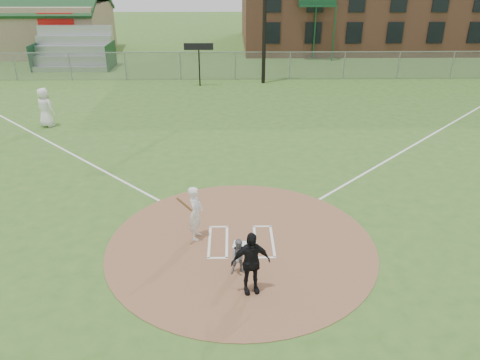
{
  "coord_description": "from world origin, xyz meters",
  "views": [
    {
      "loc": [
        -0.25,
        -12.4,
        8.16
      ],
      "look_at": [
        0.0,
        2.0,
        1.3
      ],
      "focal_mm": 35.0,
      "sensor_mm": 36.0,
      "label": 1
    }
  ],
  "objects_px": {
    "ondeck_player": "(45,107)",
    "batter_at_plate": "(196,213)",
    "home_plate": "(240,245)",
    "catcher": "(240,257)",
    "umpire": "(251,263)"
  },
  "relations": [
    {
      "from": "home_plate",
      "to": "batter_at_plate",
      "type": "relative_size",
      "value": 0.24
    },
    {
      "from": "ondeck_player",
      "to": "umpire",
      "type": "bearing_deg",
      "value": 152.93
    },
    {
      "from": "catcher",
      "to": "ondeck_player",
      "type": "height_order",
      "value": "ondeck_player"
    },
    {
      "from": "ondeck_player",
      "to": "batter_at_plate",
      "type": "xyz_separation_m",
      "value": [
        8.69,
        -11.2,
        -0.11
      ]
    },
    {
      "from": "ondeck_player",
      "to": "home_plate",
      "type": "bearing_deg",
      "value": 157.1
    },
    {
      "from": "umpire",
      "to": "batter_at_plate",
      "type": "height_order",
      "value": "umpire"
    },
    {
      "from": "catcher",
      "to": "batter_at_plate",
      "type": "height_order",
      "value": "batter_at_plate"
    },
    {
      "from": "catcher",
      "to": "umpire",
      "type": "distance_m",
      "value": 0.92
    },
    {
      "from": "umpire",
      "to": "batter_at_plate",
      "type": "relative_size",
      "value": 1.01
    },
    {
      "from": "catcher",
      "to": "umpire",
      "type": "height_order",
      "value": "umpire"
    },
    {
      "from": "home_plate",
      "to": "catcher",
      "type": "height_order",
      "value": "catcher"
    },
    {
      "from": "catcher",
      "to": "batter_at_plate",
      "type": "distance_m",
      "value": 2.35
    },
    {
      "from": "home_plate",
      "to": "catcher",
      "type": "distance_m",
      "value": 1.51
    },
    {
      "from": "ondeck_player",
      "to": "batter_at_plate",
      "type": "height_order",
      "value": "ondeck_player"
    },
    {
      "from": "ondeck_player",
      "to": "batter_at_plate",
      "type": "distance_m",
      "value": 14.17
    }
  ]
}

